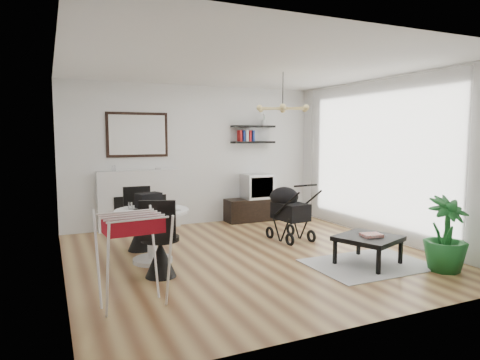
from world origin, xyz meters
name	(u,v)px	position (x,y,z in m)	size (l,w,h in m)	color
floor	(250,255)	(0.00, 0.00, 0.00)	(5.00, 5.00, 0.00)	brown
ceiling	(250,66)	(0.00, 0.00, 2.70)	(5.00, 5.00, 0.00)	white
wall_back	(195,155)	(0.00, 2.50, 1.35)	(5.00, 5.00, 0.00)	white
wall_left	(59,169)	(-2.50, 0.00, 1.35)	(5.00, 5.00, 0.00)	white
wall_right	(385,159)	(2.50, 0.00, 1.35)	(5.00, 5.00, 0.00)	white
sheer_curtain	(372,158)	(2.40, 0.20, 1.35)	(0.04, 3.60, 2.60)	white
fireplace	(140,193)	(-1.10, 2.42, 0.69)	(1.50, 0.17, 2.16)	white
shelf_lower	(253,142)	(1.21, 2.37, 1.60)	(0.90, 0.25, 0.04)	black
shelf_upper	(253,126)	(1.21, 2.37, 1.92)	(0.90, 0.25, 0.04)	black
pendant_lamp	(283,109)	(0.70, 0.30, 2.15)	(0.90, 0.90, 0.10)	#D3BC6F
tv_console	(255,209)	(1.21, 2.28, 0.23)	(1.22, 0.43, 0.46)	black
crt_tv	(257,186)	(1.25, 2.27, 0.71)	(0.57, 0.50, 0.50)	#BCBCBF
dining_table	(152,228)	(-1.36, 0.26, 0.48)	(1.00, 1.00, 0.73)	white
laptop	(147,210)	(-1.43, 0.19, 0.75)	(0.34, 0.22, 0.03)	black
black_bag	(149,200)	(-1.35, 0.48, 0.83)	(0.33, 0.20, 0.20)	black
newspaper	(165,210)	(-1.20, 0.15, 0.74)	(0.35, 0.29, 0.01)	silver
drinking_glass	(130,206)	(-1.62, 0.42, 0.78)	(0.06, 0.06, 0.10)	white
chair_far	(140,230)	(-1.39, 0.97, 0.30)	(0.45, 0.46, 0.96)	black
chair_near	(160,252)	(-1.41, -0.41, 0.31)	(0.52, 0.53, 0.99)	black
drying_rack	(133,258)	(-1.88, -1.20, 0.51)	(0.69, 0.65, 0.97)	white
stroller	(288,214)	(1.02, 0.63, 0.42)	(0.57, 0.84, 0.98)	black
rug	(369,264)	(1.28, -1.06, 0.01)	(1.59, 1.15, 0.01)	#AFAFAF
coffee_table	(368,239)	(1.28, -1.04, 0.35)	(0.95, 0.95, 0.38)	black
magazines	(371,235)	(1.31, -1.07, 0.41)	(0.26, 0.20, 0.04)	#E24738
potted_plant	(446,234)	(1.99, -1.67, 0.48)	(0.54, 0.54, 0.96)	#1C6226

